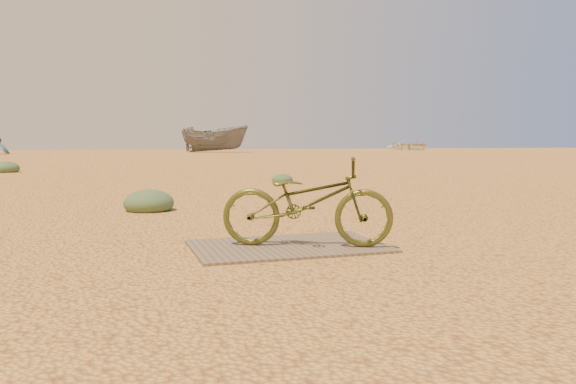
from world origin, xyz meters
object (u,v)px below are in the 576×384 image
object	(u,v)px
plywood_board	(288,246)
boat_mid_right	(215,139)
boat_far_right	(411,145)
bicycle	(307,202)

from	to	relation	value
plywood_board	boat_mid_right	bearing A→B (deg)	80.45
plywood_board	boat_far_right	size ratio (longest dim) A/B	0.31
plywood_board	boat_mid_right	distance (m)	42.57
plywood_board	boat_far_right	world-z (taller)	boat_far_right
plywood_board	bicycle	size ratio (longest dim) A/B	1.13
boat_mid_right	boat_far_right	bearing A→B (deg)	-45.47
plywood_board	bicycle	world-z (taller)	bicycle
boat_mid_right	boat_far_right	size ratio (longest dim) A/B	1.08
boat_mid_right	boat_far_right	distance (m)	23.48
bicycle	boat_mid_right	world-z (taller)	boat_mid_right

